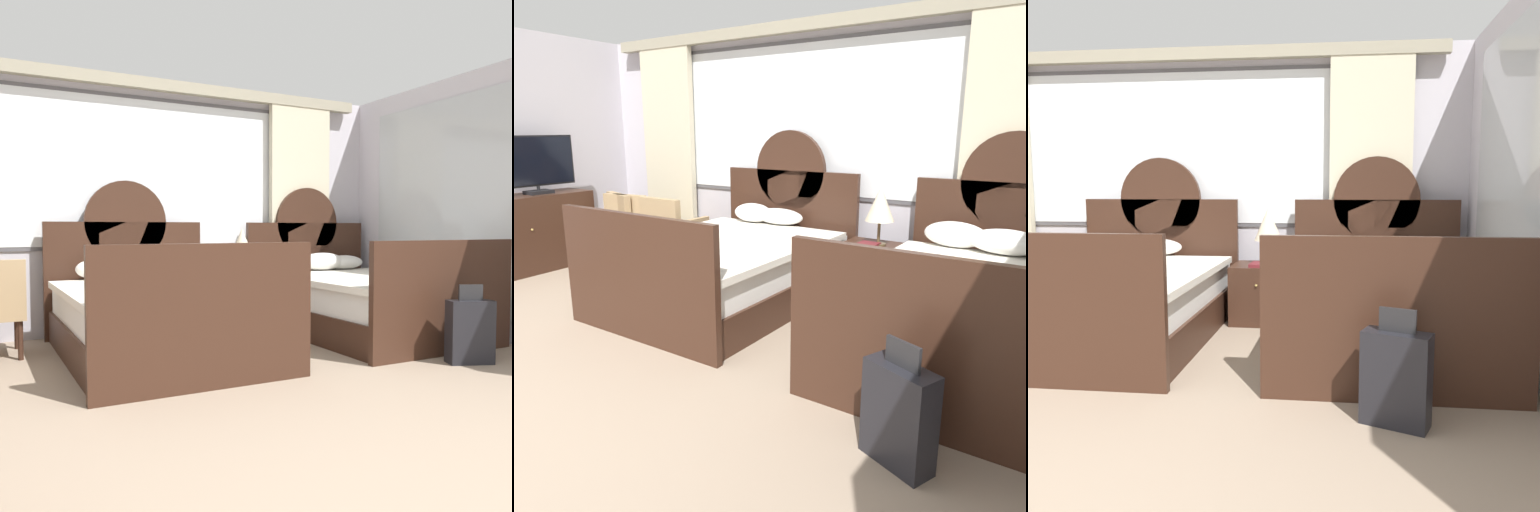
# 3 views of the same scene
# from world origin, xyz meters

# --- Properties ---
(wall_back_window) EXTENTS (5.97, 0.22, 2.70)m
(wall_back_window) POSITION_xyz_m (0.00, 4.18, 1.43)
(wall_back_window) COLOR silver
(wall_back_window) RESTS_ON ground_plane
(bed_near_window) EXTENTS (1.62, 2.27, 1.59)m
(bed_near_window) POSITION_xyz_m (-0.14, 2.96, 0.35)
(bed_near_window) COLOR #382116
(bed_near_window) RESTS_ON ground_plane
(bed_near_mirror) EXTENTS (1.62, 2.27, 1.59)m
(bed_near_mirror) POSITION_xyz_m (2.07, 2.98, 0.36)
(bed_near_mirror) COLOR #382116
(bed_near_mirror) RESTS_ON ground_plane
(nightstand_between_beds) EXTENTS (0.53, 0.56, 0.56)m
(nightstand_between_beds) POSITION_xyz_m (0.97, 3.66, 0.28)
(nightstand_between_beds) COLOR #382116
(nightstand_between_beds) RESTS_ON ground_plane
(table_lamp_on_nightstand) EXTENTS (0.27, 0.27, 0.55)m
(table_lamp_on_nightstand) POSITION_xyz_m (1.03, 3.69, 0.94)
(table_lamp_on_nightstand) COLOR brown
(table_lamp_on_nightstand) RESTS_ON nightstand_between_beds
(book_on_nightstand) EXTENTS (0.18, 0.26, 0.03)m
(book_on_nightstand) POSITION_xyz_m (0.98, 3.56, 0.57)
(book_on_nightstand) COLOR maroon
(book_on_nightstand) RESTS_ON nightstand_between_beds
(dresser_minibar) EXTENTS (0.53, 1.68, 0.88)m
(dresser_minibar) POSITION_xyz_m (-2.73, 2.38, 0.44)
(dresser_minibar) COLOR #382116
(dresser_minibar) RESTS_ON ground_plane
(tv_flatscreen) EXTENTS (0.20, 0.95, 0.66)m
(tv_flatscreen) POSITION_xyz_m (-2.70, 2.66, 1.22)
(tv_flatscreen) COLOR black
(tv_flatscreen) RESTS_ON dresser_minibar
(armchair_by_window_left) EXTENTS (0.59, 0.59, 0.85)m
(armchair_by_window_left) POSITION_xyz_m (-1.45, 3.51, 0.47)
(armchair_by_window_left) COLOR tan
(armchair_by_window_left) RESTS_ON ground_plane
(armchair_by_window_centre) EXTENTS (0.74, 0.74, 0.85)m
(armchair_by_window_centre) POSITION_xyz_m (-2.11, 3.51, 0.47)
(armchair_by_window_centre) COLOR tan
(armchair_by_window_centre) RESTS_ON ground_plane
(armchair_by_window_right) EXTENTS (0.68, 0.68, 0.85)m
(armchair_by_window_right) POSITION_xyz_m (-2.07, 3.51, 0.47)
(armchair_by_window_right) COLOR tan
(armchair_by_window_right) RESTS_ON ground_plane
(suitcase_on_floor) EXTENTS (0.39, 0.28, 0.65)m
(suitcase_on_floor) POSITION_xyz_m (2.05, 1.52, 0.26)
(suitcase_on_floor) COLOR black
(suitcase_on_floor) RESTS_ON ground_plane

